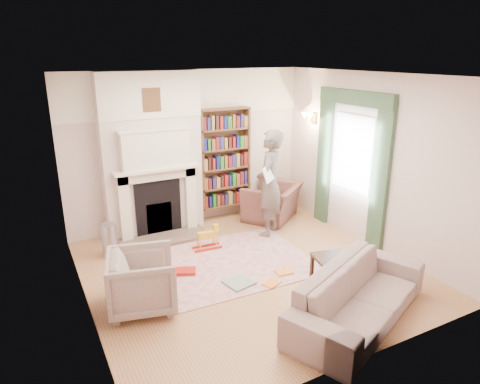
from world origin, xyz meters
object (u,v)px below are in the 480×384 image
armchair_left (142,281)px  rocking_horse (207,238)px  bookcase (224,158)px  sofa (359,296)px  coffee_table (339,271)px  man_reading (269,184)px  paraffin_heater (110,240)px  armchair_reading (272,202)px

armchair_left → rocking_horse: 1.82m
bookcase → sofa: bookcase is taller
coffee_table → man_reading: bearing=99.7°
rocking_horse → sofa: bearing=-68.8°
armchair_left → paraffin_heater: (-0.07, 1.65, -0.10)m
coffee_table → rocking_horse: bearing=132.8°
coffee_table → paraffin_heater: paraffin_heater is taller
armchair_reading → paraffin_heater: bearing=-32.5°
man_reading → coffee_table: 2.10m
bookcase → sofa: (-0.07, -3.81, -0.85)m
paraffin_heater → rocking_horse: size_ratio=1.17×
paraffin_heater → armchair_reading: bearing=3.6°
armchair_left → man_reading: 2.94m
armchair_reading → coffee_table: bearing=42.5°
armchair_reading → man_reading: man_reading is taller
bookcase → rocking_horse: (-0.90, -1.18, -0.97)m
bookcase → armchair_reading: bookcase is taller
coffee_table → paraffin_heater: 3.53m
bookcase → sofa: size_ratio=0.84×
armchair_reading → paraffin_heater: armchair_reading is taller
bookcase → coffee_table: (0.25, -3.09, -0.95)m
sofa → rocking_horse: sofa is taller
bookcase → armchair_left: (-2.28, -2.35, -0.80)m
bookcase → coffee_table: size_ratio=2.64×
coffee_table → rocking_horse: 2.23m
paraffin_heater → man_reading: bearing=-8.6°
sofa → coffee_table: (0.32, 0.72, -0.10)m
coffee_table → sofa: bearing=-102.2°
sofa → man_reading: size_ratio=1.19×
armchair_reading → sofa: armchair_reading is taller
bookcase → armchair_left: bookcase is taller
coffee_table → paraffin_heater: (-2.60, 2.38, 0.05)m
sofa → man_reading: bearing=58.2°
man_reading → rocking_horse: size_ratio=3.98×
bookcase → coffee_table: 3.24m
armchair_reading → armchair_left: 3.56m
bookcase → armchair_reading: (0.77, -0.51, -0.84)m
armchair_left → rocking_horse: bearing=-35.6°
bookcase → armchair_reading: 1.25m
armchair_reading → paraffin_heater: (-3.12, -0.20, -0.06)m
armchair_reading → coffee_table: armchair_reading is taller
man_reading → rocking_horse: man_reading is taller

